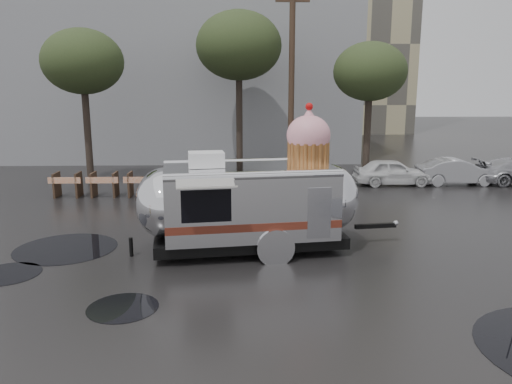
{
  "coord_description": "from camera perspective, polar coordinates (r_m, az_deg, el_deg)",
  "views": [
    {
      "loc": [
        0.03,
        -10.27,
        4.54
      ],
      "look_at": [
        0.45,
        3.02,
        1.65
      ],
      "focal_mm": 35.0,
      "sensor_mm": 36.0,
      "label": 1
    }
  ],
  "objects": [
    {
      "name": "tree_left",
      "position": [
        24.33,
        -19.2,
        13.82
      ],
      "size": [
        3.64,
        3.64,
        6.95
      ],
      "color": "#382D26",
      "rests_on": "ground"
    },
    {
      "name": "grey_building",
      "position": [
        34.56,
        -8.84,
        15.36
      ],
      "size": [
        22.0,
        12.0,
        13.0
      ],
      "primitive_type": "cube",
      "color": "gray",
      "rests_on": "ground"
    },
    {
      "name": "tree_mid",
      "position": [
        25.34,
        -1.98,
        16.32
      ],
      "size": [
        4.2,
        4.2,
        8.03
      ],
      "color": "#382D26",
      "rests_on": "ground"
    },
    {
      "name": "parked_cars",
      "position": [
        25.47,
        25.69,
        2.41
      ],
      "size": [
        13.2,
        1.9,
        1.5
      ],
      "color": "silver",
      "rests_on": "ground"
    },
    {
      "name": "tree_right",
      "position": [
        24.03,
        12.9,
        13.18
      ],
      "size": [
        3.36,
        3.36,
        6.42
      ],
      "color": "#382D26",
      "rests_on": "ground"
    },
    {
      "name": "ground",
      "position": [
        11.23,
        -1.86,
        -11.6
      ],
      "size": [
        120.0,
        120.0,
        0.0
      ],
      "primitive_type": "plane",
      "color": "black",
      "rests_on": "ground"
    },
    {
      "name": "puddles",
      "position": [
        11.1,
        1.36,
        -11.88
      ],
      "size": [
        14.19,
        9.08,
        0.01
      ],
      "color": "black",
      "rests_on": "ground"
    },
    {
      "name": "airstream_trailer",
      "position": [
        13.66,
        -0.44,
        -0.83
      ],
      "size": [
        7.62,
        3.54,
        4.13
      ],
      "rotation": [
        0.0,
        0.0,
        0.13
      ],
      "color": "silver",
      "rests_on": "ground"
    },
    {
      "name": "utility_pole",
      "position": [
        24.4,
        4.07,
        12.41
      ],
      "size": [
        1.6,
        0.28,
        9.0
      ],
      "color": "#473323",
      "rests_on": "ground"
    },
    {
      "name": "barricade_row",
      "position": [
        21.37,
        -16.93,
        0.88
      ],
      "size": [
        4.3,
        0.8,
        1.0
      ],
      "color": "#473323",
      "rests_on": "ground"
    }
  ]
}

